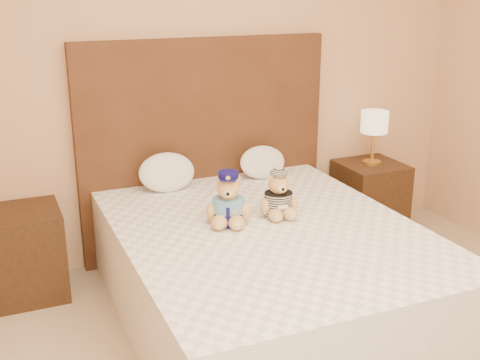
{
  "coord_description": "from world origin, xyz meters",
  "views": [
    {
      "loc": [
        -1.36,
        -1.57,
        1.84
      ],
      "look_at": [
        -0.06,
        1.45,
        0.76
      ],
      "focal_mm": 45.0,
      "sensor_mm": 36.0,
      "label": 1
    }
  ],
  "objects_px": {
    "lamp": "(374,125)",
    "pillow_right": "(263,161)",
    "teddy_prisoner": "(279,194)",
    "nightstand_left": "(25,253)",
    "teddy_police": "(228,198)",
    "pillow_left": "(167,171)",
    "bed": "(267,272)",
    "nightstand_right": "(369,198)"
  },
  "relations": [
    {
      "from": "teddy_prisoner",
      "to": "pillow_right",
      "type": "bearing_deg",
      "value": 78.57
    },
    {
      "from": "nightstand_left",
      "to": "nightstand_right",
      "type": "bearing_deg",
      "value": 0.0
    },
    {
      "from": "lamp",
      "to": "pillow_left",
      "type": "distance_m",
      "value": 1.59
    },
    {
      "from": "bed",
      "to": "pillow_left",
      "type": "xyz_separation_m",
      "value": [
        -0.33,
        0.83,
        0.41
      ]
    },
    {
      "from": "teddy_prisoner",
      "to": "pillow_right",
      "type": "distance_m",
      "value": 0.74
    },
    {
      "from": "nightstand_right",
      "to": "teddy_prisoner",
      "type": "relative_size",
      "value": 2.05
    },
    {
      "from": "lamp",
      "to": "pillow_right",
      "type": "distance_m",
      "value": 0.91
    },
    {
      "from": "nightstand_right",
      "to": "teddy_prisoner",
      "type": "xyz_separation_m",
      "value": [
        -1.12,
        -0.67,
        0.41
      ]
    },
    {
      "from": "pillow_right",
      "to": "lamp",
      "type": "bearing_deg",
      "value": -1.93
    },
    {
      "from": "lamp",
      "to": "pillow_right",
      "type": "height_order",
      "value": "lamp"
    },
    {
      "from": "lamp",
      "to": "pillow_left",
      "type": "xyz_separation_m",
      "value": [
        -1.58,
        0.03,
        -0.17
      ]
    },
    {
      "from": "pillow_left",
      "to": "teddy_prisoner",
      "type": "bearing_deg",
      "value": -56.99
    },
    {
      "from": "teddy_police",
      "to": "pillow_right",
      "type": "xyz_separation_m",
      "value": [
        0.54,
        0.7,
        -0.03
      ]
    },
    {
      "from": "nightstand_left",
      "to": "teddy_police",
      "type": "distance_m",
      "value": 1.33
    },
    {
      "from": "bed",
      "to": "teddy_police",
      "type": "relative_size",
      "value": 6.6
    },
    {
      "from": "teddy_police",
      "to": "teddy_prisoner",
      "type": "distance_m",
      "value": 0.31
    },
    {
      "from": "nightstand_left",
      "to": "lamp",
      "type": "xyz_separation_m",
      "value": [
        2.5,
        0.0,
        0.57
      ]
    },
    {
      "from": "nightstand_right",
      "to": "pillow_right",
      "type": "xyz_separation_m",
      "value": [
        -0.89,
        0.03,
        0.39
      ]
    },
    {
      "from": "teddy_prisoner",
      "to": "pillow_right",
      "type": "height_order",
      "value": "teddy_prisoner"
    },
    {
      "from": "nightstand_left",
      "to": "lamp",
      "type": "bearing_deg",
      "value": 0.0
    },
    {
      "from": "nightstand_right",
      "to": "teddy_prisoner",
      "type": "distance_m",
      "value": 1.37
    },
    {
      "from": "nightstand_left",
      "to": "pillow_left",
      "type": "xyz_separation_m",
      "value": [
        0.92,
        0.03,
        0.41
      ]
    },
    {
      "from": "pillow_left",
      "to": "nightstand_right",
      "type": "bearing_deg",
      "value": -1.09
    },
    {
      "from": "lamp",
      "to": "teddy_police",
      "type": "height_order",
      "value": "lamp"
    },
    {
      "from": "nightstand_left",
      "to": "teddy_prisoner",
      "type": "xyz_separation_m",
      "value": [
        1.38,
        -0.67,
        0.41
      ]
    },
    {
      "from": "nightstand_left",
      "to": "nightstand_right",
      "type": "xyz_separation_m",
      "value": [
        2.5,
        0.0,
        0.0
      ]
    },
    {
      "from": "teddy_prisoner",
      "to": "pillow_right",
      "type": "xyz_separation_m",
      "value": [
        0.23,
        0.7,
        -0.02
      ]
    },
    {
      "from": "bed",
      "to": "nightstand_right",
      "type": "distance_m",
      "value": 1.48
    },
    {
      "from": "lamp",
      "to": "nightstand_left",
      "type": "bearing_deg",
      "value": 180.0
    },
    {
      "from": "lamp",
      "to": "teddy_prisoner",
      "type": "relative_size",
      "value": 1.49
    },
    {
      "from": "teddy_prisoner",
      "to": "pillow_left",
      "type": "xyz_separation_m",
      "value": [
        -0.46,
        0.7,
        -0.0
      ]
    },
    {
      "from": "lamp",
      "to": "teddy_police",
      "type": "bearing_deg",
      "value": -154.97
    },
    {
      "from": "lamp",
      "to": "teddy_police",
      "type": "distance_m",
      "value": 1.59
    },
    {
      "from": "bed",
      "to": "teddy_police",
      "type": "xyz_separation_m",
      "value": [
        -0.18,
        0.13,
        0.43
      ]
    },
    {
      "from": "teddy_police",
      "to": "pillow_left",
      "type": "height_order",
      "value": "teddy_police"
    },
    {
      "from": "nightstand_right",
      "to": "pillow_left",
      "type": "distance_m",
      "value": 1.63
    },
    {
      "from": "bed",
      "to": "lamp",
      "type": "distance_m",
      "value": 1.59
    },
    {
      "from": "teddy_prisoner",
      "to": "lamp",
      "type": "bearing_deg",
      "value": 37.67
    },
    {
      "from": "pillow_left",
      "to": "bed",
      "type": "bearing_deg",
      "value": -68.37
    },
    {
      "from": "teddy_prisoner",
      "to": "nightstand_left",
      "type": "bearing_deg",
      "value": 160.67
    },
    {
      "from": "bed",
      "to": "pillow_left",
      "type": "bearing_deg",
      "value": 111.63
    },
    {
      "from": "bed",
      "to": "pillow_left",
      "type": "relative_size",
      "value": 5.36
    }
  ]
}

